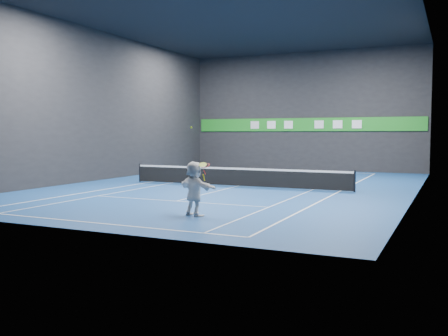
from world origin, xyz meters
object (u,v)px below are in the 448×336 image
at_px(player, 194,189).
at_px(tennis_ball, 191,127).
at_px(tennis_racket, 205,167).
at_px(tennis_net, 237,176).

bearing_deg(player, tennis_ball, 35.17).
relative_size(player, tennis_ball, 26.30).
bearing_deg(tennis_ball, tennis_racket, 8.03).
height_order(tennis_ball, tennis_net, tennis_ball).
relative_size(tennis_ball, tennis_net, 0.01).
height_order(tennis_ball, tennis_racket, tennis_ball).
relative_size(player, tennis_racket, 2.87).
distance_m(tennis_net, tennis_racket, 9.81).
bearing_deg(player, tennis_net, -52.54).
distance_m(player, tennis_net, 9.69).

